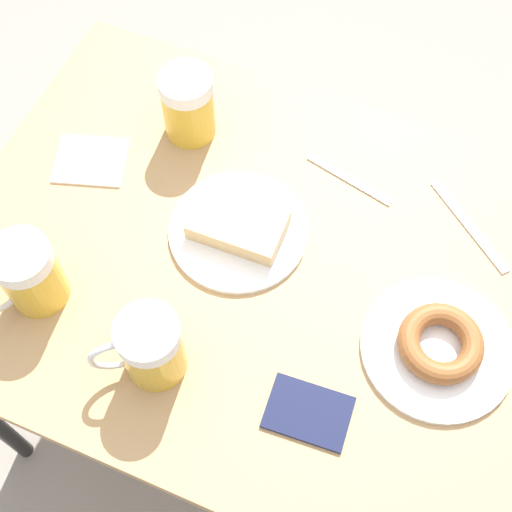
{
  "coord_description": "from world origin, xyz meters",
  "views": [
    {
      "loc": [
        0.52,
        0.22,
        1.81
      ],
      "look_at": [
        0.0,
        0.0,
        0.77
      ],
      "focal_mm": 50.0,
      "sensor_mm": 36.0,
      "label": 1
    }
  ],
  "objects_px": {
    "beer_mug_center": "(150,348)",
    "beer_mug_right": "(188,104)",
    "beer_mug_left": "(28,275)",
    "fork": "(349,180)",
    "plate_with_donut": "(439,346)",
    "plate_with_cake": "(238,228)",
    "passport_near_edge": "(308,412)",
    "napkin_folded": "(91,161)",
    "knife": "(469,226)"
  },
  "relations": [
    {
      "from": "beer_mug_center",
      "to": "beer_mug_right",
      "type": "height_order",
      "value": "same"
    },
    {
      "from": "beer_mug_center",
      "to": "fork",
      "type": "xyz_separation_m",
      "value": [
        -0.44,
        0.16,
        -0.07
      ]
    },
    {
      "from": "plate_with_cake",
      "to": "passport_near_edge",
      "type": "bearing_deg",
      "value": 41.74
    },
    {
      "from": "beer_mug_left",
      "to": "napkin_folded",
      "type": "relative_size",
      "value": 0.9
    },
    {
      "from": "beer_mug_right",
      "to": "knife",
      "type": "relative_size",
      "value": 0.83
    },
    {
      "from": "beer_mug_left",
      "to": "beer_mug_right",
      "type": "relative_size",
      "value": 0.97
    },
    {
      "from": "beer_mug_left",
      "to": "knife",
      "type": "bearing_deg",
      "value": 122.79
    },
    {
      "from": "plate_with_cake",
      "to": "knife",
      "type": "distance_m",
      "value": 0.4
    },
    {
      "from": "beer_mug_left",
      "to": "beer_mug_center",
      "type": "bearing_deg",
      "value": 81.3
    },
    {
      "from": "beer_mug_right",
      "to": "beer_mug_left",
      "type": "bearing_deg",
      "value": -11.65
    },
    {
      "from": "fork",
      "to": "beer_mug_center",
      "type": "bearing_deg",
      "value": -20.39
    },
    {
      "from": "beer_mug_right",
      "to": "knife",
      "type": "xyz_separation_m",
      "value": [
        0.01,
        0.53,
        -0.07
      ]
    },
    {
      "from": "beer_mug_right",
      "to": "napkin_folded",
      "type": "bearing_deg",
      "value": -44.41
    },
    {
      "from": "napkin_folded",
      "to": "passport_near_edge",
      "type": "distance_m",
      "value": 0.6
    },
    {
      "from": "passport_near_edge",
      "to": "knife",
      "type": "bearing_deg",
      "value": 161.25
    },
    {
      "from": "fork",
      "to": "knife",
      "type": "bearing_deg",
      "value": 87.2
    },
    {
      "from": "passport_near_edge",
      "to": "beer_mug_left",
      "type": "bearing_deg",
      "value": -91.96
    },
    {
      "from": "plate_with_donut",
      "to": "beer_mug_right",
      "type": "distance_m",
      "value": 0.6
    },
    {
      "from": "beer_mug_left",
      "to": "passport_near_edge",
      "type": "xyz_separation_m",
      "value": [
        0.02,
        0.48,
        -0.07
      ]
    },
    {
      "from": "napkin_folded",
      "to": "fork",
      "type": "distance_m",
      "value": 0.47
    },
    {
      "from": "beer_mug_left",
      "to": "fork",
      "type": "relative_size",
      "value": 0.8
    },
    {
      "from": "beer_mug_left",
      "to": "beer_mug_center",
      "type": "height_order",
      "value": "same"
    },
    {
      "from": "beer_mug_left",
      "to": "napkin_folded",
      "type": "bearing_deg",
      "value": -168.81
    },
    {
      "from": "plate_with_donut",
      "to": "fork",
      "type": "xyz_separation_m",
      "value": [
        -0.25,
        -0.23,
        -0.01
      ]
    },
    {
      "from": "plate_with_donut",
      "to": "beer_mug_left",
      "type": "height_order",
      "value": "beer_mug_left"
    },
    {
      "from": "fork",
      "to": "beer_mug_left",
      "type": "bearing_deg",
      "value": -43.98
    },
    {
      "from": "plate_with_cake",
      "to": "passport_near_edge",
      "type": "relative_size",
      "value": 1.81
    },
    {
      "from": "plate_with_cake",
      "to": "napkin_folded",
      "type": "bearing_deg",
      "value": -96.27
    },
    {
      "from": "beer_mug_center",
      "to": "passport_near_edge",
      "type": "height_order",
      "value": "beer_mug_center"
    },
    {
      "from": "beer_mug_center",
      "to": "passport_near_edge",
      "type": "bearing_deg",
      "value": 94.34
    },
    {
      "from": "plate_with_donut",
      "to": "beer_mug_center",
      "type": "xyz_separation_m",
      "value": [
        0.19,
        -0.4,
        0.05
      ]
    },
    {
      "from": "beer_mug_center",
      "to": "fork",
      "type": "distance_m",
      "value": 0.48
    },
    {
      "from": "plate_with_donut",
      "to": "plate_with_cake",
      "type": "bearing_deg",
      "value": -101.51
    },
    {
      "from": "plate_with_cake",
      "to": "napkin_folded",
      "type": "height_order",
      "value": "plate_with_cake"
    },
    {
      "from": "plate_with_cake",
      "to": "knife",
      "type": "relative_size",
      "value": 1.4
    },
    {
      "from": "beer_mug_right",
      "to": "beer_mug_center",
      "type": "bearing_deg",
      "value": 18.27
    },
    {
      "from": "plate_with_donut",
      "to": "beer_mug_center",
      "type": "bearing_deg",
      "value": -64.29
    },
    {
      "from": "plate_with_cake",
      "to": "plate_with_donut",
      "type": "distance_m",
      "value": 0.38
    },
    {
      "from": "plate_with_donut",
      "to": "knife",
      "type": "height_order",
      "value": "plate_with_donut"
    },
    {
      "from": "plate_with_donut",
      "to": "fork",
      "type": "relative_size",
      "value": 1.41
    },
    {
      "from": "beer_mug_right",
      "to": "passport_near_edge",
      "type": "distance_m",
      "value": 0.58
    },
    {
      "from": "beer_mug_left",
      "to": "beer_mug_center",
      "type": "relative_size",
      "value": 1.0
    },
    {
      "from": "plate_with_donut",
      "to": "fork",
      "type": "distance_m",
      "value": 0.34
    },
    {
      "from": "beer_mug_right",
      "to": "plate_with_donut",
      "type": "bearing_deg",
      "value": 65.4
    },
    {
      "from": "beer_mug_center",
      "to": "fork",
      "type": "relative_size",
      "value": 0.8
    },
    {
      "from": "plate_with_cake",
      "to": "beer_mug_left",
      "type": "bearing_deg",
      "value": -47.49
    },
    {
      "from": "plate_with_cake",
      "to": "plate_with_donut",
      "type": "bearing_deg",
      "value": 78.49
    },
    {
      "from": "napkin_folded",
      "to": "beer_mug_center",
      "type": "bearing_deg",
      "value": 43.07
    },
    {
      "from": "beer_mug_left",
      "to": "beer_mug_right",
      "type": "bearing_deg",
      "value": 168.35
    },
    {
      "from": "plate_with_donut",
      "to": "beer_mug_right",
      "type": "relative_size",
      "value": 1.72
    }
  ]
}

